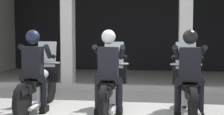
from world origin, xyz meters
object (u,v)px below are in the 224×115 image
motorcycle_center (111,86)px  police_officer_right (190,66)px  police_officer_center (109,65)px  police_officer_left (34,64)px  motorcycle_right (188,87)px  motorcycle_left (40,84)px

motorcycle_center → police_officer_right: 1.54m
motorcycle_center → police_officer_center: size_ratio=1.29×
police_officer_left → police_officer_right: (2.92, -0.00, 0.00)m
motorcycle_center → motorcycle_right: size_ratio=1.00×
motorcycle_left → police_officer_center: police_officer_center is taller
motorcycle_left → police_officer_left: (-0.00, -0.28, 0.44)m
motorcycle_left → police_officer_right: size_ratio=1.29×
motorcycle_left → motorcycle_center: bearing=7.0°
motorcycle_left → police_officer_right: police_officer_right is taller
police_officer_left → police_officer_center: (1.46, -0.02, 0.00)m
police_officer_center → motorcycle_right: bearing=8.0°
police_officer_center → police_officer_right: 1.46m
police_officer_right → motorcycle_left: bearing=173.0°
motorcycle_right → police_officer_center: bearing=-169.9°
police_officer_center → motorcycle_left: bearing=164.8°
motorcycle_left → motorcycle_center: same height
motorcycle_left → police_officer_right: 2.96m
motorcycle_center → police_officer_right: police_officer_right is taller
motorcycle_left → motorcycle_center: size_ratio=1.00×
police_officer_center → motorcycle_right: (1.46, 0.30, -0.44)m
police_officer_center → police_officer_right: bearing=-2.9°
motorcycle_left → motorcycle_center: (1.46, -0.02, 0.00)m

